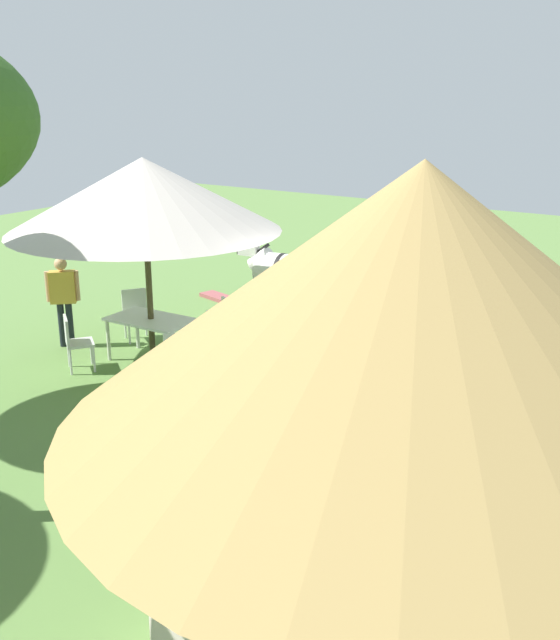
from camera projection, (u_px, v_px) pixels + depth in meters
ground_plane at (356, 394)px, 11.02m from camera, size 36.00×36.00×0.00m
thatched_hut at (411, 407)px, 5.17m from camera, size 4.97×4.97×3.94m
shade_umbrella at (144, 195)px, 11.51m from camera, size 4.31×4.31×3.34m
patio_dining_table at (151, 323)px, 12.14m from camera, size 1.43×0.87×0.74m
patio_chair_near_lawn at (74, 339)px, 11.78m from camera, size 0.60×0.60×0.90m
patio_chair_near_hut at (176, 354)px, 11.13m from camera, size 0.58×0.59×0.90m
patio_chair_west_end at (222, 321)px, 12.69m from camera, size 0.59×0.59×0.90m
patio_chair_east_end at (136, 311)px, 13.28m from camera, size 0.59×0.60×0.90m
guest_beside_umbrella at (63, 294)px, 12.76m from camera, size 0.45×0.43×1.59m
striped_lounge_chair at (502, 426)px, 9.39m from camera, size 0.96×0.86×0.64m
zebra_nearest_camera at (295, 338)px, 10.55m from camera, size 1.80×1.78×1.49m
zebra_by_umbrella at (292, 274)px, 13.96m from camera, size 2.16×0.80×1.53m
brick_patio_kerb at (247, 306)px, 15.23m from camera, size 2.80×1.04×0.08m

